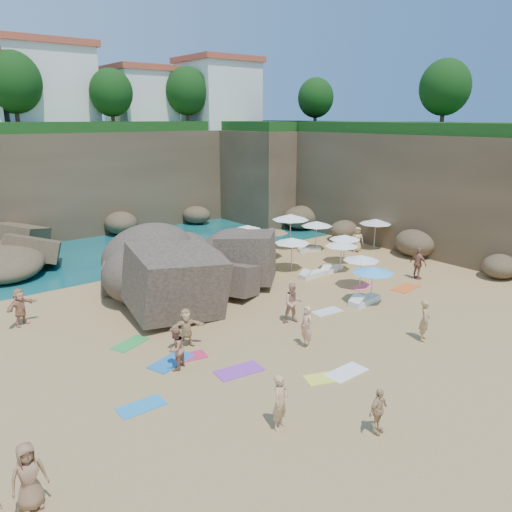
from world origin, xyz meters
TOP-DOWN VIEW (x-y plane):
  - ground at (0.00, 0.00)m, footprint 120.00×120.00m
  - seawater at (0.00, 30.00)m, footprint 120.00×120.00m
  - cliff_back at (2.00, 25.00)m, footprint 44.00×8.00m
  - cliff_right at (19.00, 8.00)m, footprint 8.00×30.00m
  - cliff_corner at (17.00, 20.00)m, footprint 10.00×12.00m
  - clifftop_buildings at (2.96, 25.79)m, footprint 28.48×9.48m
  - clifftop_trees at (4.78, 19.52)m, footprint 35.60×23.82m
  - rock_outcrop at (-1.00, 5.11)m, footprint 8.91×6.70m
  - parasol_0 at (6.46, 9.61)m, footprint 2.10×2.10m
  - parasol_1 at (1.65, 8.75)m, footprint 2.08×2.08m
  - parasol_2 at (9.73, 8.82)m, footprint 2.63×2.63m
  - parasol_3 at (14.37, 4.94)m, footprint 2.29×2.29m
  - parasol_4 at (9.90, 3.81)m, footprint 1.98×1.98m
  - parasol_5 at (3.55, 5.68)m, footprint 2.40×2.40m
  - parasol_6 at (6.91, 7.53)m, footprint 2.20×2.20m
  - parasol_7 at (10.74, 7.21)m, footprint 2.23×2.23m
  - parasol_8 at (6.13, 4.69)m, footprint 2.19×2.19m
  - parasol_9 at (8.35, 2.68)m, footprint 2.01×2.01m
  - parasol_10 at (5.39, -2.08)m, footprint 2.10×2.10m
  - parasol_11 at (6.90, -0.09)m, footprint 1.99×1.99m
  - lounger_0 at (6.57, 7.72)m, footprint 1.71×1.06m
  - lounger_1 at (5.92, 7.83)m, footprint 1.78×0.69m
  - lounger_2 at (6.18, 2.94)m, footprint 1.79×0.70m
  - lounger_3 at (7.91, 2.99)m, footprint 1.72×0.77m
  - lounger_4 at (10.19, 7.32)m, footprint 1.69×1.04m
  - lounger_5 at (5.20, -1.85)m, footprint 1.97×0.78m
  - towel_0 at (-7.88, -3.48)m, footprint 1.54×0.77m
  - towel_4 at (-1.79, -5.92)m, footprint 1.71×1.27m
  - towel_5 at (2.90, -1.45)m, footprint 1.56×0.90m
  - towel_6 at (-3.96, -3.55)m, footprint 1.88×1.12m
  - towel_7 at (-4.90, -1.40)m, footprint 1.61×1.05m
  - towel_8 at (-5.59, -1.32)m, footprint 2.02×1.45m
  - towel_9 at (7.13, -0.17)m, footprint 1.58×0.83m
  - towel_10 at (8.84, -1.74)m, footprint 1.90×1.12m
  - towel_11 at (-6.16, 1.15)m, footprint 1.76×1.32m
  - towel_13 at (-0.91, -6.10)m, footprint 1.65×0.84m
  - person_stand_0 at (-5.07, -7.14)m, footprint 0.75×0.63m
  - person_stand_1 at (-5.72, -1.94)m, footprint 1.02×0.96m
  - person_stand_2 at (3.78, 7.60)m, footprint 1.28×1.03m
  - person_stand_3 at (10.74, -1.14)m, footprint 0.51×1.13m
  - person_stand_4 at (12.73, 5.15)m, footprint 0.95×0.93m
  - person_stand_5 at (-9.18, 6.03)m, footprint 1.66×1.17m
  - person_stand_6 at (-0.61, -3.62)m, footprint 0.51×0.70m
  - person_lie_1 at (-2.96, -9.13)m, footprint 0.95×1.49m
  - person_lie_2 at (-11.90, -5.89)m, footprint 0.93×1.78m
  - person_lie_3 at (-4.42, -0.53)m, footprint 1.80×1.89m
  - person_lie_4 at (3.77, -6.22)m, footprint 1.41×1.85m
  - person_lie_5 at (0.69, -1.40)m, footprint 1.65×2.07m

SIDE VIEW (x-z plane):
  - ground at x=0.00m, z-range 0.00..0.00m
  - rock_outcrop at x=-1.00m, z-range -1.78..1.78m
  - seawater at x=0.00m, z-range 0.00..0.00m
  - towel_7 at x=-4.90m, z-range 0.00..0.03m
  - towel_5 at x=2.90m, z-range 0.00..0.03m
  - towel_0 at x=-7.88m, z-range 0.00..0.03m
  - towel_4 at x=-1.79m, z-range 0.00..0.03m
  - towel_9 at x=7.13m, z-range 0.00..0.03m
  - towel_11 at x=-6.16m, z-range 0.00..0.03m
  - towel_13 at x=-0.91m, z-range 0.00..0.03m
  - towel_6 at x=-3.96m, z-range 0.00..0.03m
  - towel_10 at x=8.84m, z-range 0.00..0.03m
  - towel_8 at x=-5.59m, z-range 0.00..0.03m
  - lounger_4 at x=10.19m, z-range 0.00..0.25m
  - lounger_0 at x=6.57m, z-range 0.00..0.25m
  - lounger_3 at x=7.91m, z-range 0.00..0.26m
  - lounger_1 at x=5.92m, z-range 0.00..0.27m
  - lounger_2 at x=6.18m, z-range 0.00..0.27m
  - lounger_5 at x=5.20m, z-range 0.00..0.30m
  - person_lie_1 at x=-2.96m, z-range 0.00..0.35m
  - person_lie_4 at x=3.77m, z-range 0.00..0.42m
  - person_lie_3 at x=-4.42m, z-range 0.00..0.43m
  - person_lie_2 at x=-11.90m, z-range 0.00..0.47m
  - person_lie_5 at x=0.69m, z-range 0.00..0.71m
  - person_stand_1 at x=-5.72m, z-range 0.00..1.67m
  - person_stand_5 at x=-9.18m, z-range 0.00..1.76m
  - person_stand_4 at x=12.73m, z-range 0.00..1.76m
  - person_stand_0 at x=-5.07m, z-range 0.00..1.77m
  - person_stand_6 at x=-0.61m, z-range 0.00..1.79m
  - person_stand_2 at x=3.78m, z-range 0.00..1.84m
  - person_stand_3 at x=10.74m, z-range 0.00..1.89m
  - parasol_4 at x=9.90m, z-range 0.78..2.65m
  - parasol_11 at x=6.90m, z-range 0.78..2.66m
  - parasol_9 at x=8.35m, z-range 0.79..2.69m
  - parasol_1 at x=1.65m, z-range 0.82..2.79m
  - parasol_10 at x=5.39m, z-range 0.83..2.81m
  - parasol_0 at x=6.46m, z-range 0.83..2.82m
  - parasol_8 at x=6.13m, z-range 0.86..2.93m
  - parasol_6 at x=6.91m, z-range 0.87..2.96m
  - parasol_7 at x=10.74m, z-range 0.88..2.98m
  - parasol_3 at x=14.37m, z-range 0.91..3.08m
  - parasol_5 at x=3.55m, z-range 0.95..3.22m
  - parasol_2 at x=9.73m, z-range 1.04..3.53m
  - cliff_back at x=2.00m, z-range 0.00..8.00m
  - cliff_right at x=19.00m, z-range 0.00..8.00m
  - cliff_corner at x=17.00m, z-range 0.00..8.00m
  - clifftop_buildings at x=2.96m, z-range 7.74..14.74m
  - clifftop_trees at x=4.78m, z-range 9.06..13.46m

